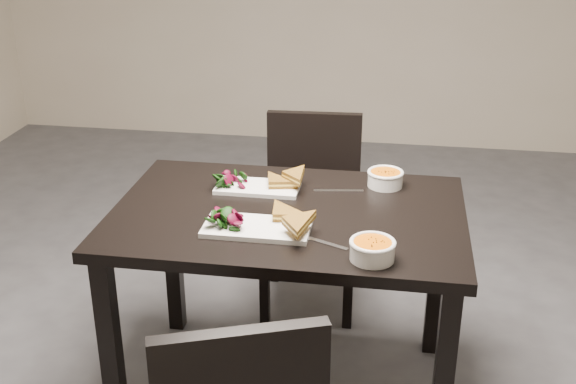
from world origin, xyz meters
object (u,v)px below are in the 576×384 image
object	(u,v)px
table	(288,237)
chair_far	(312,199)
plate_far	(258,187)
soup_bowl_near	(372,249)
plate_near	(257,228)
soup_bowl_far	(385,177)

from	to	relation	value
table	chair_far	distance (m)	0.72
chair_far	plate_far	xyz separation A→B (m)	(-0.13, -0.54, 0.27)
table	soup_bowl_near	bearing A→B (deg)	-44.68
chair_far	plate_far	size ratio (longest dim) A/B	2.82
plate_near	table	bearing A→B (deg)	65.19
chair_far	soup_bowl_far	size ratio (longest dim) A/B	6.36
table	soup_bowl_near	size ratio (longest dim) A/B	8.64
table	plate_far	size ratio (longest dim) A/B	3.98
soup_bowl_near	plate_far	world-z (taller)	soup_bowl_near
table	plate_near	distance (m)	0.21
soup_bowl_near	soup_bowl_far	xyz separation A→B (m)	(0.02, 0.57, -0.00)
plate_far	soup_bowl_far	world-z (taller)	soup_bowl_far
plate_near	soup_bowl_far	size ratio (longest dim) A/B	2.57
soup_bowl_near	plate_far	size ratio (longest dim) A/B	0.46
table	chair_far	world-z (taller)	chair_far
soup_bowl_far	soup_bowl_near	bearing A→B (deg)	-91.86
chair_far	plate_far	world-z (taller)	chair_far
plate_near	plate_far	distance (m)	0.33
soup_bowl_near	plate_far	xyz separation A→B (m)	(-0.44, 0.46, -0.03)
plate_near	soup_bowl_near	xyz separation A→B (m)	(0.38, -0.13, 0.03)
plate_near	soup_bowl_near	bearing A→B (deg)	-19.69
soup_bowl_far	plate_far	bearing A→B (deg)	-167.04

